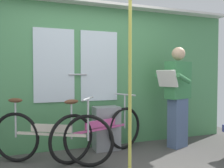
% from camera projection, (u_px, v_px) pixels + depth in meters
% --- Properties ---
extents(train_door_wall, '(5.10, 0.28, 2.27)m').
position_uv_depth(train_door_wall, '(89.00, 73.00, 3.79)').
color(train_door_wall, '#4C8C56').
rests_on(train_door_wall, ground_plane).
extents(bicycle_near_door, '(1.46, 0.86, 0.87)m').
position_uv_depth(bicycle_near_door, '(50.00, 137.00, 3.07)').
color(bicycle_near_door, black).
rests_on(bicycle_near_door, ground_plane).
extents(bicycle_leaning_behind, '(1.51, 0.69, 0.86)m').
position_uv_depth(bicycle_leaning_behind, '(100.00, 131.00, 3.39)').
color(bicycle_leaning_behind, black).
rests_on(bicycle_leaning_behind, ground_plane).
extents(passenger_reading_newspaper, '(0.61, 0.54, 1.59)m').
position_uv_depth(passenger_reading_newspaper, '(178.00, 95.00, 3.79)').
color(passenger_reading_newspaper, slate).
rests_on(passenger_reading_newspaper, ground_plane).
extents(trash_bin_by_wall, '(0.39, 0.28, 0.66)m').
position_uv_depth(trash_bin_by_wall, '(106.00, 128.00, 3.70)').
color(trash_bin_by_wall, gray).
rests_on(trash_bin_by_wall, ground_plane).
extents(handrail_pole, '(0.04, 0.04, 2.23)m').
position_uv_depth(handrail_pole, '(130.00, 79.00, 2.50)').
color(handrail_pole, '#C6C14C').
rests_on(handrail_pole, ground_plane).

